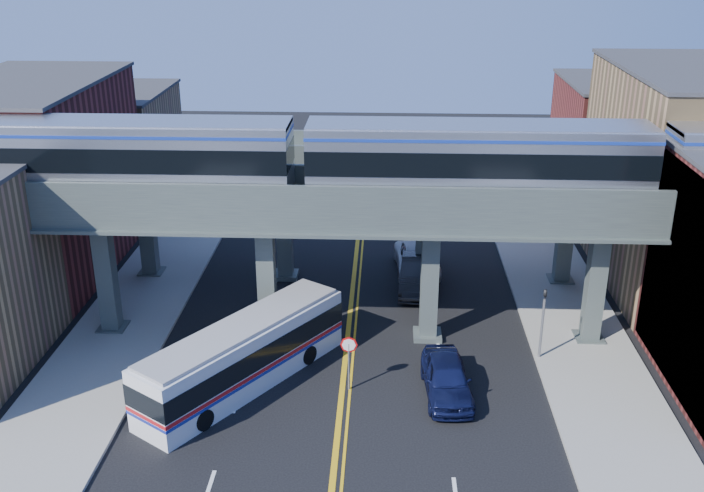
{
  "coord_description": "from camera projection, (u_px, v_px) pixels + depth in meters",
  "views": [
    {
      "loc": [
        1.78,
        -26.9,
        18.97
      ],
      "look_at": [
        0.22,
        7.81,
        4.94
      ],
      "focal_mm": 40.0,
      "sensor_mm": 36.0,
      "label": 1
    }
  ],
  "objects": [
    {
      "name": "ground",
      "position": [
        338.0,
        429.0,
        32.1
      ],
      "size": [
        120.0,
        120.0,
        0.0
      ],
      "primitive_type": "plane",
      "color": "black",
      "rests_on": "ground"
    },
    {
      "name": "building_east_b",
      "position": [
        684.0,
        179.0,
        43.9
      ],
      "size": [
        8.0,
        14.0,
        12.0
      ],
      "primitive_type": "cube",
      "color": "#987A4E",
      "rests_on": "ground"
    },
    {
      "name": "transit_bus",
      "position": [
        244.0,
        355.0,
        34.74
      ],
      "size": [
        8.29,
        10.48,
        2.84
      ],
      "rotation": [
        0.0,
        0.0,
        0.97
      ],
      "color": "silver",
      "rests_on": "ground"
    },
    {
      "name": "building_east_c",
      "position": [
        618.0,
        146.0,
        56.51
      ],
      "size": [
        8.0,
        10.0,
        9.0
      ],
      "primitive_type": "cube",
      "color": "maroon",
      "rests_on": "ground"
    },
    {
      "name": "building_west_b",
      "position": [
        38.0,
        179.0,
        45.63
      ],
      "size": [
        8.0,
        14.0,
        11.0
      ],
      "primitive_type": "cube",
      "color": "maroon",
      "rests_on": "ground"
    },
    {
      "name": "car_lane_d",
      "position": [
        386.0,
        204.0,
        55.99
      ],
      "size": [
        2.77,
        5.52,
        1.54
      ],
      "primitive_type": "imported",
      "rotation": [
        0.0,
        0.0,
        0.12
      ],
      "color": "silver",
      "rests_on": "ground"
    },
    {
      "name": "sidewalk_west",
      "position": [
        135.0,
        311.0,
        41.81
      ],
      "size": [
        5.0,
        70.0,
        0.16
      ],
      "primitive_type": "cube",
      "color": "gray",
      "rests_on": "ground"
    },
    {
      "name": "mural_panel",
      "position": [
        683.0,
        289.0,
        33.42
      ],
      "size": [
        0.1,
        9.5,
        9.5
      ],
      "primitive_type": "cube",
      "color": "teal",
      "rests_on": "ground"
    },
    {
      "name": "elevated_viaduct_near",
      "position": [
        348.0,
        214.0,
        37.09
      ],
      "size": [
        52.0,
        3.6,
        7.4
      ],
      "color": "#475251",
      "rests_on": "ground"
    },
    {
      "name": "transit_train",
      "position": [
        478.0,
        158.0,
        35.77
      ],
      "size": [
        48.45,
        3.04,
        3.54
      ],
      "color": "black",
      "rests_on": "elevated_viaduct_near"
    },
    {
      "name": "sidewalk_east",
      "position": [
        570.0,
        320.0,
        40.85
      ],
      "size": [
        5.0,
        70.0,
        0.16
      ],
      "primitive_type": "cube",
      "color": "gray",
      "rests_on": "ground"
    },
    {
      "name": "car_lane_a",
      "position": [
        447.0,
        378.0,
        34.16
      ],
      "size": [
        2.31,
        5.01,
        1.66
      ],
      "primitive_type": "imported",
      "rotation": [
        0.0,
        0.0,
        0.07
      ],
      "color": "#0F1438",
      "rests_on": "ground"
    },
    {
      "name": "building_west_c",
      "position": [
        114.0,
        147.0,
        58.23
      ],
      "size": [
        8.0,
        10.0,
        8.0
      ],
      "primitive_type": "cube",
      "color": "#987A4E",
      "rests_on": "ground"
    },
    {
      "name": "car_lane_b",
      "position": [
        418.0,
        274.0,
        44.32
      ],
      "size": [
        2.29,
        5.55,
        1.79
      ],
      "primitive_type": "imported",
      "rotation": [
        0.0,
        0.0,
        -0.07
      ],
      "color": "#272729",
      "rests_on": "ground"
    },
    {
      "name": "elevated_viaduct_far",
      "position": [
        354.0,
        172.0,
        43.57
      ],
      "size": [
        52.0,
        3.6,
        7.4
      ],
      "color": "#475251",
      "rests_on": "ground"
    },
    {
      "name": "stop_sign",
      "position": [
        349.0,
        355.0,
        34.21
      ],
      "size": [
        0.76,
        0.09,
        2.63
      ],
      "color": "slate",
      "rests_on": "ground"
    },
    {
      "name": "car_lane_c",
      "position": [
        417.0,
        260.0,
        46.59
      ],
      "size": [
        2.8,
        5.46,
        1.47
      ],
      "primitive_type": "imported",
      "rotation": [
        0.0,
        0.0,
        0.07
      ],
      "color": "silver",
      "rests_on": "ground"
    },
    {
      "name": "traffic_signal",
      "position": [
        543.0,
        316.0,
        36.41
      ],
      "size": [
        0.15,
        0.18,
        4.1
      ],
      "color": "slate",
      "rests_on": "ground"
    }
  ]
}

